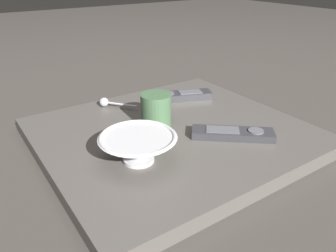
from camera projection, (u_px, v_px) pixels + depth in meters
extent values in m
plane|color=#47423D|center=(173.00, 141.00, 0.87)|extent=(6.00, 6.00, 0.00)
cube|color=#5B5651|center=(173.00, 135.00, 0.86)|extent=(0.65, 0.59, 0.04)
cylinder|color=silver|center=(139.00, 159.00, 0.71)|extent=(0.07, 0.07, 0.01)
cone|color=silver|center=(138.00, 147.00, 0.70)|extent=(0.17, 0.17, 0.05)
torus|color=silver|center=(138.00, 137.00, 0.69)|extent=(0.16, 0.16, 0.01)
cylinder|color=#4C724C|center=(156.00, 110.00, 0.85)|extent=(0.08, 0.08, 0.09)
cylinder|color=silver|center=(122.00, 104.00, 0.97)|extent=(0.06, 0.08, 0.01)
sphere|color=silver|center=(104.00, 102.00, 0.98)|extent=(0.03, 0.03, 0.03)
cube|color=#38383D|center=(183.00, 96.00, 1.04)|extent=(0.18, 0.11, 0.02)
cylinder|color=slate|center=(168.00, 93.00, 1.02)|extent=(0.04, 0.04, 0.00)
cube|color=slate|center=(190.00, 92.00, 1.04)|extent=(0.08, 0.06, 0.00)
cube|color=#38383D|center=(233.00, 134.00, 0.81)|extent=(0.19, 0.17, 0.02)
cylinder|color=slate|center=(256.00, 131.00, 0.80)|extent=(0.04, 0.04, 0.00)
cube|color=slate|center=(223.00, 130.00, 0.81)|extent=(0.09, 0.08, 0.00)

